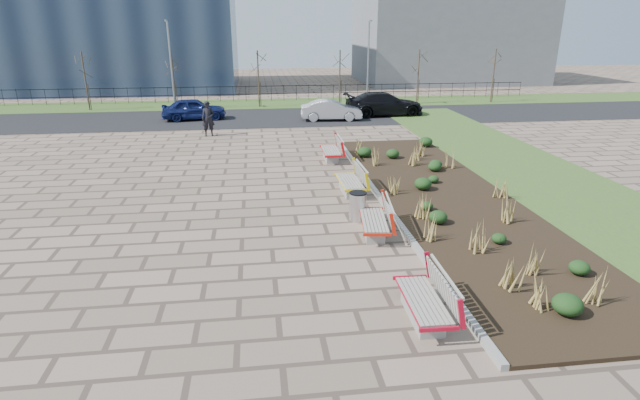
{
  "coord_description": "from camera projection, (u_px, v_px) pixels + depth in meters",
  "views": [
    {
      "loc": [
        -0.28,
        -10.87,
        5.86
      ],
      "look_at": [
        1.5,
        3.0,
        0.9
      ],
      "focal_mm": 28.0,
      "sensor_mm": 36.0,
      "label": 1
    }
  ],
  "objects": [
    {
      "name": "tree_e",
      "position": [
        418.0,
        77.0,
        37.68
      ],
      "size": [
        1.4,
        1.4,
        4.0
      ],
      "primitive_type": null,
      "color": "#4C3D2D",
      "rests_on": "grass_verge_far"
    },
    {
      "name": "grass_verge_far",
      "position": [
        259.0,
        104.0,
        38.32
      ],
      "size": [
        80.0,
        5.0,
        0.04
      ],
      "primitive_type": "cube",
      "color": "#33511E",
      "rests_on": "ground"
    },
    {
      "name": "building_grey",
      "position": [
        448.0,
        32.0,
        52.14
      ],
      "size": [
        18.0,
        12.0,
        10.0
      ],
      "primitive_type": "cube",
      "color": "slate",
      "rests_on": "ground"
    },
    {
      "name": "grass_verge_near",
      "position": [
        572.0,
        193.0,
        18.14
      ],
      "size": [
        5.0,
        38.0,
        0.04
      ],
      "primitive_type": "cube",
      "color": "#33511E",
      "rests_on": "ground"
    },
    {
      "name": "bench_c",
      "position": [
        350.0,
        180.0,
        18.11
      ],
      "size": [
        0.94,
        2.12,
        1.0
      ],
      "primitive_type": null,
      "rotation": [
        0.0,
        0.0,
        0.02
      ],
      "color": "yellow",
      "rests_on": "ground"
    },
    {
      "name": "lamp_east",
      "position": [
        368.0,
        64.0,
        36.4
      ],
      "size": [
        0.24,
        0.6,
        6.0
      ],
      "primitive_type": null,
      "color": "gray",
      "rests_on": "grass_verge_far"
    },
    {
      "name": "tree_c",
      "position": [
        258.0,
        79.0,
        36.24
      ],
      "size": [
        1.4,
        1.4,
        4.0
      ],
      "primitive_type": null,
      "color": "#4C3D2D",
      "rests_on": "grass_verge_far"
    },
    {
      "name": "pedestrian",
      "position": [
        208.0,
        119.0,
        27.21
      ],
      "size": [
        0.76,
        0.56,
        1.9
      ],
      "primitive_type": "imported",
      "rotation": [
        0.0,
        0.0,
        0.16
      ],
      "color": "black",
      "rests_on": "ground"
    },
    {
      "name": "car_silver",
      "position": [
        331.0,
        110.0,
        31.69
      ],
      "size": [
        3.94,
        1.6,
        1.27
      ],
      "primitive_type": "imported",
      "rotation": [
        0.0,
        0.0,
        1.5
      ],
      "color": "#A4A6AC",
      "rests_on": "road"
    },
    {
      "name": "car_black",
      "position": [
        384.0,
        104.0,
        33.31
      ],
      "size": [
        5.42,
        2.53,
        1.53
      ],
      "primitive_type": "imported",
      "rotation": [
        0.0,
        0.0,
        1.64
      ],
      "color": "black",
      "rests_on": "road"
    },
    {
      "name": "planting_curb",
      "position": [
        382.0,
        200.0,
        17.27
      ],
      "size": [
        0.16,
        18.0,
        0.15
      ],
      "primitive_type": "cube",
      "color": "gray",
      "rests_on": "ground"
    },
    {
      "name": "bench_b",
      "position": [
        374.0,
        218.0,
        14.53
      ],
      "size": [
        1.17,
        2.2,
        1.0
      ],
      "primitive_type": null,
      "rotation": [
        0.0,
        0.0,
        -0.13
      ],
      "color": "red",
      "rests_on": "ground"
    },
    {
      "name": "bench_d",
      "position": [
        331.0,
        149.0,
        22.51
      ],
      "size": [
        0.94,
        2.12,
        1.0
      ],
      "primitive_type": null,
      "rotation": [
        0.0,
        0.0,
        -0.02
      ],
      "color": "red",
      "rests_on": "ground"
    },
    {
      "name": "planting_bed",
      "position": [
        446.0,
        198.0,
        17.56
      ],
      "size": [
        4.5,
        18.0,
        0.1
      ],
      "primitive_type": "cube",
      "color": "black",
      "rests_on": "ground"
    },
    {
      "name": "road",
      "position": [
        260.0,
        118.0,
        32.71
      ],
      "size": [
        80.0,
        7.0,
        0.02
      ],
      "primitive_type": "cube",
      "color": "black",
      "rests_on": "ground"
    },
    {
      "name": "bench_a",
      "position": [
        423.0,
        297.0,
        10.33
      ],
      "size": [
        0.95,
        2.12,
        1.0
      ],
      "primitive_type": null,
      "rotation": [
        0.0,
        0.0,
        -0.03
      ],
      "color": "#B50C24",
      "rests_on": "ground"
    },
    {
      "name": "building_glass",
      "position": [
        6.0,
        4.0,
        44.38
      ],
      "size": [
        40.0,
        14.0,
        15.0
      ],
      "primitive_type": "cube",
      "color": "#192338",
      "rests_on": "ground"
    },
    {
      "name": "car_blue",
      "position": [
        194.0,
        109.0,
        31.85
      ],
      "size": [
        4.17,
        2.1,
        1.36
      ],
      "primitive_type": "imported",
      "rotation": [
        0.0,
        0.0,
        1.7
      ],
      "color": "#121C50",
      "rests_on": "road"
    },
    {
      "name": "ground",
      "position": [
        275.0,
        278.0,
        12.15
      ],
      "size": [
        120.0,
        120.0,
        0.0
      ],
      "primitive_type": "plane",
      "color": "#836B5A",
      "rests_on": "ground"
    },
    {
      "name": "tree_b",
      "position": [
        174.0,
        80.0,
        35.52
      ],
      "size": [
        1.4,
        1.4,
        4.0
      ],
      "primitive_type": null,
      "color": "#4C3D2D",
      "rests_on": "grass_verge_far"
    },
    {
      "name": "railing_fence",
      "position": [
        259.0,
        93.0,
        39.51
      ],
      "size": [
        44.0,
        0.1,
        1.2
      ],
      "primitive_type": null,
      "color": "black",
      "rests_on": "grass_verge_far"
    },
    {
      "name": "lamp_west",
      "position": [
        171.0,
        66.0,
        34.71
      ],
      "size": [
        0.24,
        0.6,
        6.0
      ],
      "primitive_type": null,
      "color": "gray",
      "rests_on": "grass_verge_far"
    },
    {
      "name": "tree_f",
      "position": [
        493.0,
        76.0,
        38.4
      ],
      "size": [
        1.4,
        1.4,
        4.0
      ],
      "primitive_type": null,
      "color": "#4C3D2D",
      "rests_on": "grass_verge_far"
    },
    {
      "name": "tree_d",
      "position": [
        340.0,
        78.0,
        36.96
      ],
      "size": [
        1.4,
        1.4,
        4.0
      ],
      "primitive_type": null,
      "color": "#4C3D2D",
      "rests_on": "grass_verge_far"
    },
    {
      "name": "litter_bin",
      "position": [
        358.0,
        207.0,
        15.57
      ],
      "size": [
        0.52,
        0.52,
        0.91
      ],
      "primitive_type": "cylinder",
      "color": "#B2B2B7",
      "rests_on": "ground"
    },
    {
      "name": "tree_a",
      "position": [
        86.0,
        81.0,
        34.79
      ],
      "size": [
        1.4,
        1.4,
        4.0
      ],
      "primitive_type": null,
      "color": "#4C3D2D",
      "rests_on": "grass_verge_far"
    }
  ]
}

